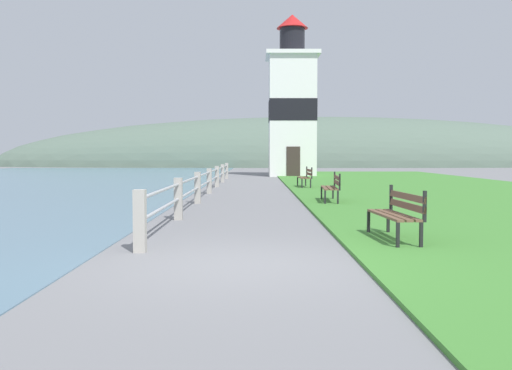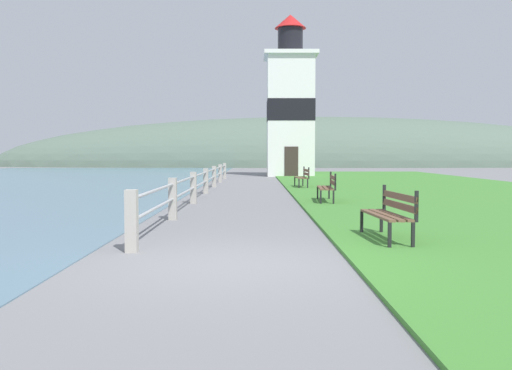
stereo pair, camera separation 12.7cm
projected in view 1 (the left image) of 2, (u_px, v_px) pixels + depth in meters
name	position (u px, v px, depth m)	size (l,w,h in m)	color
ground_plane	(238.00, 265.00, 7.74)	(160.00, 160.00, 0.00)	slate
grass_verge	(435.00, 190.00, 23.54)	(12.00, 47.45, 0.06)	#428433
seawall_railing	(209.00, 179.00, 21.63)	(0.18, 26.07, 0.96)	#A8A399
park_bench_near	(397.00, 211.00, 9.69)	(0.59, 1.79, 0.94)	brown
park_bench_midway	(332.00, 186.00, 17.50)	(0.59, 1.98, 0.94)	brown
park_bench_far	(305.00, 176.00, 25.10)	(0.54, 1.69, 0.94)	brown
lighthouse	(291.00, 107.00, 38.85)	(3.57, 3.57, 10.94)	white
distant_hillside	(319.00, 166.00, 69.29)	(80.00, 16.00, 12.00)	#566B5B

